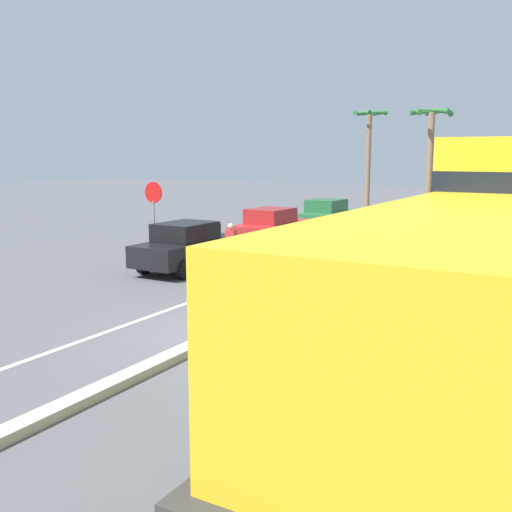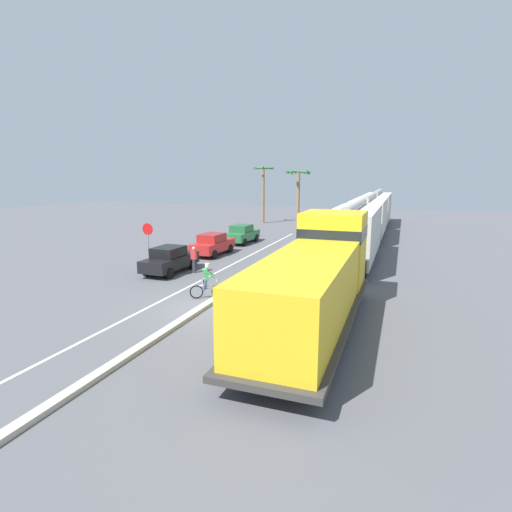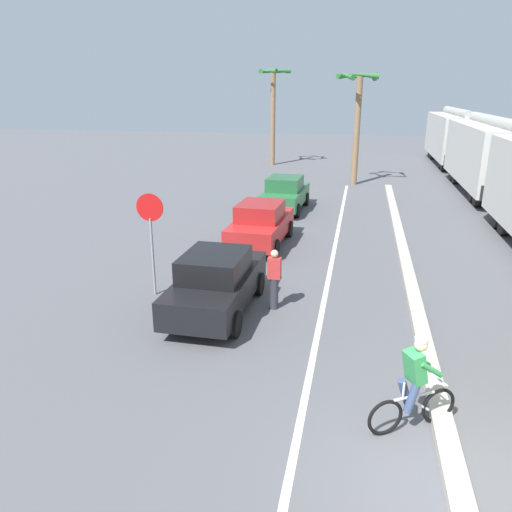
{
  "view_description": "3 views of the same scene",
  "coord_description": "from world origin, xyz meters",
  "views": [
    {
      "loc": [
        6.8,
        -10.76,
        3.87
      ],
      "look_at": [
        -0.89,
        2.53,
        1.24
      ],
      "focal_mm": 42.0,
      "sensor_mm": 36.0,
      "label": 1
    },
    {
      "loc": [
        8.12,
        -15.35,
        5.84
      ],
      "look_at": [
        1.59,
        2.38,
        2.03
      ],
      "focal_mm": 28.0,
      "sensor_mm": 36.0,
      "label": 2
    },
    {
      "loc": [
        -1.66,
        -6.22,
        5.49
      ],
      "look_at": [
        -4.49,
        7.32,
        0.86
      ],
      "focal_mm": 35.0,
      "sensor_mm": 36.0,
      "label": 3
    }
  ],
  "objects": [
    {
      "name": "pedestrian_by_cars",
      "position": [
        -3.66,
        5.67,
        0.85
      ],
      "size": [
        0.34,
        0.22,
        1.62
      ],
      "color": "#33333D",
      "rests_on": "ground"
    },
    {
      "name": "ground_plane",
      "position": [
        0.0,
        0.0,
        0.0
      ],
      "size": [
        120.0,
        120.0,
        0.0
      ],
      "primitive_type": "plane",
      "color": "#56565B"
    },
    {
      "name": "median_curb",
      "position": [
        0.0,
        6.0,
        0.08
      ],
      "size": [
        0.36,
        36.0,
        0.16
      ],
      "primitive_type": "cube",
      "color": "#B2AD9E",
      "rests_on": "ground"
    },
    {
      "name": "parked_car_black",
      "position": [
        -5.08,
        5.21,
        0.82
      ],
      "size": [
        1.89,
        4.23,
        1.62
      ],
      "color": "black",
      "rests_on": "ground"
    },
    {
      "name": "parked_car_red",
      "position": [
        -5.11,
        11.15,
        0.82
      ],
      "size": [
        1.96,
        4.27,
        1.62
      ],
      "color": "red",
      "rests_on": "ground"
    },
    {
      "name": "palm_tree_near",
      "position": [
        -2.04,
        24.59,
        4.79
      ],
      "size": [
        2.54,
        2.71,
        6.56
      ],
      "color": "#846647",
      "rests_on": "ground"
    },
    {
      "name": "parked_car_green",
      "position": [
        -5.09,
        16.9,
        0.82
      ],
      "size": [
        1.97,
        4.27,
        1.62
      ],
      "color": "#286B3D",
      "rests_on": "ground"
    },
    {
      "name": "locomotive",
      "position": [
        5.14,
        -0.36,
        1.8
      ],
      "size": [
        3.1,
        11.61,
        4.2
      ],
      "color": "gold",
      "rests_on": "ground"
    },
    {
      "name": "palm_tree_far",
      "position": [
        -8.3,
        31.85,
        5.26
      ],
      "size": [
        2.64,
        2.78,
        6.96
      ],
      "color": "#846647",
      "rests_on": "ground"
    },
    {
      "name": "lane_stripe",
      "position": [
        -2.4,
        6.0,
        0.0
      ],
      "size": [
        0.14,
        36.0,
        0.01
      ],
      "primitive_type": "cube",
      "color": "silver",
      "rests_on": "ground"
    },
    {
      "name": "stop_sign",
      "position": [
        -7.11,
        5.95,
        2.02
      ],
      "size": [
        0.76,
        0.08,
        2.88
      ],
      "color": "gray",
      "rests_on": "ground"
    },
    {
      "name": "cyclist",
      "position": [
        -0.55,
        1.3,
        0.82
      ],
      "size": [
        1.51,
        0.92,
        1.71
      ],
      "color": "black",
      "rests_on": "ground"
    }
  ]
}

